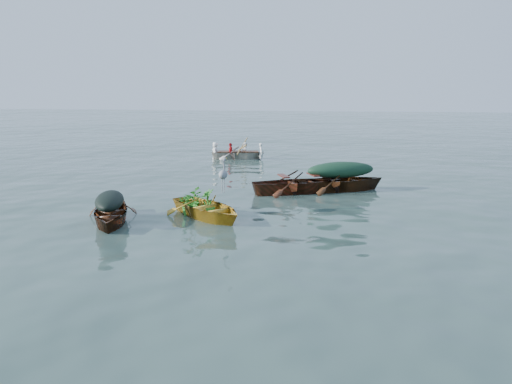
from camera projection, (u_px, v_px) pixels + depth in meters
ground at (275, 239)px, 10.99m from camera, size 140.00×140.00×0.00m
yellow_dinghy at (207, 217)px, 12.83m from camera, size 3.39×3.20×0.88m
dark_covered_boat at (111, 222)px, 12.36m from camera, size 2.41×3.54×0.81m
green_tarp_boat at (340, 191)px, 16.23m from camera, size 4.28×2.85×0.94m
open_wooden_boat at (298, 193)px, 15.91m from camera, size 4.25×2.94×0.94m
rowed_boat at (238, 159)px, 23.75m from camera, size 3.63×1.70×0.79m
dark_tarp_cover at (109, 198)px, 12.24m from camera, size 1.32×1.95×0.40m
green_tarp_cover at (341, 169)px, 16.08m from camera, size 2.35×1.57×0.52m
thwart_benches at (298, 178)px, 15.81m from camera, size 2.18×1.59×0.04m
heron at (223, 180)px, 13.02m from camera, size 0.49×0.47×0.92m
dinghy_weeds at (196, 186)px, 13.12m from camera, size 1.14×1.12×0.60m
rowers at (238, 143)px, 23.59m from camera, size 2.58×1.39×0.76m
oars at (238, 150)px, 23.66m from camera, size 1.09×2.67×0.06m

